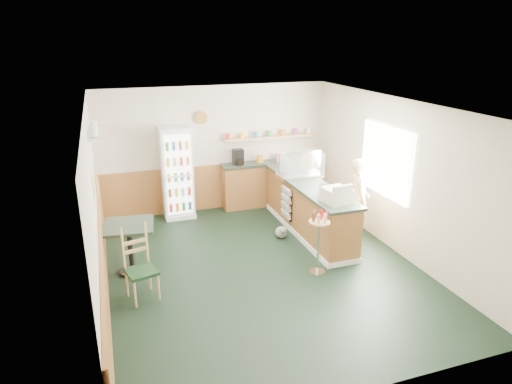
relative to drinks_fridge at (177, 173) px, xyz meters
name	(u,v)px	position (x,y,z in m)	size (l,w,h in m)	color
ground	(261,268)	(0.90, -2.74, -0.96)	(6.00, 6.00, 0.00)	black
room_envelope	(235,170)	(0.67, -2.01, 0.57)	(5.04, 6.02, 2.72)	beige
service_counter	(308,210)	(2.25, -1.67, -0.50)	(0.68, 3.01, 1.01)	#A86536
back_counter	(270,181)	(2.09, 0.06, -0.41)	(2.24, 0.42, 1.69)	#A86536
drinks_fridge	(177,173)	(0.00, 0.00, 0.00)	(0.63, 0.53, 1.92)	white
display_case	(300,165)	(2.25, -1.21, 0.30)	(0.88, 0.46, 0.50)	silver
cash_register	(337,195)	(2.25, -2.74, 0.17)	(0.42, 0.44, 0.24)	beige
shopkeeper	(359,201)	(2.95, -2.31, -0.16)	(0.53, 0.38, 1.60)	tan
condiment_stand	(319,234)	(1.72, -3.18, -0.28)	(0.34, 0.34, 1.06)	silver
newspaper_rack	(286,203)	(1.89, -1.39, -0.40)	(0.09, 0.40, 0.65)	black
cafe_table	(130,239)	(-1.15, -2.19, -0.36)	(0.86, 0.86, 0.85)	black
cafe_chair	(140,260)	(-1.06, -2.97, -0.38)	(0.50, 0.50, 1.11)	black
dog_doorstop	(281,232)	(1.65, -1.76, -0.83)	(0.22, 0.29, 0.27)	gray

